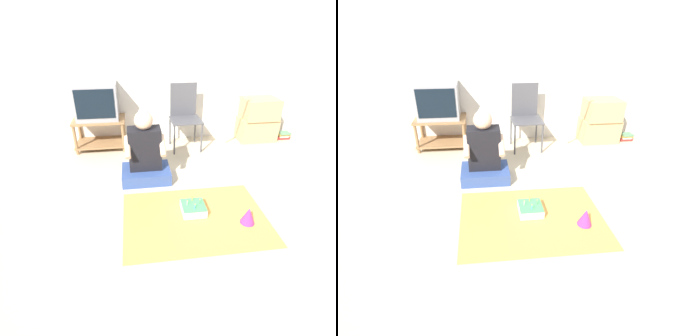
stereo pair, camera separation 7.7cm
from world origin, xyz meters
The scene contains 12 objects.
ground_plane centered at (0.00, 0.00, 0.00)m, with size 16.00×16.00×0.00m, color beige.
wall_back centered at (0.00, 2.10, 1.27)m, with size 6.40×0.06×2.55m.
tv_stand centered at (-1.23, 1.86, 0.27)m, with size 0.72×0.43×0.45m.
tv centered at (-1.23, 1.86, 0.69)m, with size 0.56×0.40×0.48m.
folding_chair centered at (-0.02, 1.76, 0.51)m, with size 0.44×0.41×0.90m.
cardboard_box_stack centered at (1.14, 1.84, 0.33)m, with size 0.57×0.40×0.65m.
dust_mop centered at (0.63, 1.49, 0.31)m, with size 0.28×0.44×1.09m.
book_pile centered at (1.60, 1.82, 0.05)m, with size 0.20×0.15×0.10m.
person_seated centered at (-0.64, 0.91, 0.31)m, with size 0.56×0.40×0.89m.
party_cloth centered at (-0.23, 0.11, 0.00)m, with size 1.36×0.96×0.01m.
birthday_cake centered at (-0.23, 0.20, 0.05)m, with size 0.23×0.23×0.14m.
party_hat_blue centered at (0.24, -0.02, 0.09)m, with size 0.14×0.14×0.16m.
Camera 1 is at (-0.75, -1.78, 1.66)m, focal length 28.00 mm.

